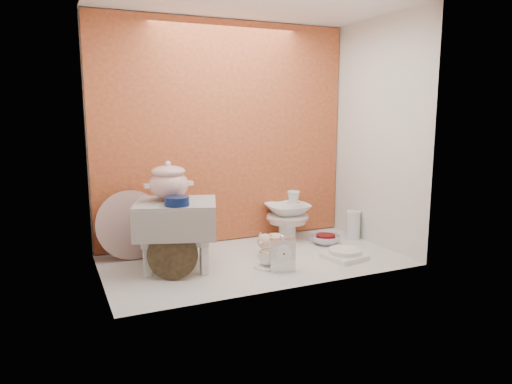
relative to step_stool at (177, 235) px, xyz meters
The scene contains 17 objects.
ground 0.51m from the step_stool, ahead, with size 1.80×1.80×0.00m, color silver.
niche_shell 0.88m from the step_stool, 14.72° to the left, with size 1.86×1.03×1.53m.
step_stool is the anchor object (origin of this frame).
soup_tureen 0.32m from the step_stool, 115.34° to the left, with size 0.27×0.27×0.23m, color white, non-canonical shape.
cobalt_bowl 0.25m from the step_stool, 101.36° to the right, with size 0.13×0.13×0.05m, color #091845.
floral_platter 0.36m from the step_stool, 125.23° to the left, with size 0.43×0.12×0.42m, color silver, non-canonical shape.
blue_white_vase 0.28m from the step_stool, 98.33° to the left, with size 0.24×0.24×0.25m, color white.
lacquer_tray 0.20m from the step_stool, 112.08° to the right, with size 0.28×0.07×0.27m, color black, non-canonical shape.
mantel_clock 0.62m from the step_stool, 30.28° to the right, with size 0.14×0.05×0.21m, color silver.
plush_pig 0.64m from the step_stool, ahead, with size 0.25×0.17×0.15m, color beige.
teacup_saucer 0.57m from the step_stool, 23.26° to the right, with size 0.18×0.18×0.01m, color white.
gold_rim_teacup 0.55m from the step_stool, 23.26° to the right, with size 0.12×0.12×0.09m, color white.
lattice_dish 1.04m from the step_stool, 15.01° to the right, with size 0.22×0.22×0.03m, color white.
dinner_plate_stack 1.04m from the step_stool, 14.37° to the right, with size 0.21×0.21×0.06m, color white.
crystal_bowl 1.07m from the step_stool, ahead, with size 0.20×0.20×0.06m, color silver.
clear_glass_vase 1.31m from the step_stool, ahead, with size 0.10×0.10×0.20m, color silver.
porcelain_tower 0.92m from the step_stool, 17.84° to the left, with size 0.30×0.30×0.35m, color white, non-canonical shape.
Camera 1 is at (-1.12, -2.54, 0.91)m, focal length 33.08 mm.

